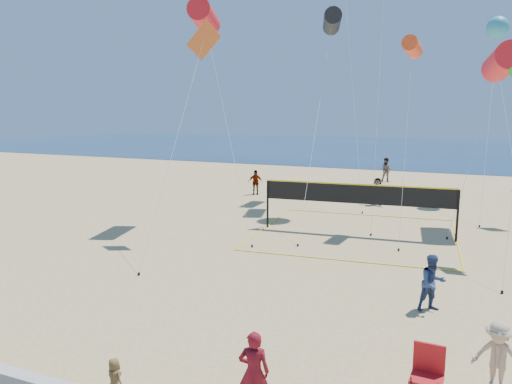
% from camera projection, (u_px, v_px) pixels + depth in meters
% --- Properties ---
extents(ground, '(120.00, 120.00, 0.00)m').
position_uv_depth(ground, '(282.00, 374.00, 10.81)').
color(ground, tan).
rests_on(ground, ground).
extents(ocean, '(140.00, 50.00, 0.03)m').
position_uv_depth(ocean, '(442.00, 151.00, 67.00)').
color(ocean, '#10294F').
rests_on(ocean, ground).
extents(woman, '(0.67, 0.53, 1.61)m').
position_uv_depth(woman, '(254.00, 372.00, 9.34)').
color(woman, maroon).
rests_on(woman, ground).
extents(toddler, '(0.42, 0.33, 0.75)m').
position_uv_depth(toddler, '(115.00, 378.00, 8.80)').
color(toddler, brown).
rests_on(toddler, seawall).
extents(bystander_a, '(1.01, 0.96, 1.63)m').
position_uv_depth(bystander_a, '(433.00, 283.00, 14.05)').
color(bystander_a, navy).
rests_on(bystander_a, ground).
extents(bystander_b, '(1.10, 0.82, 1.51)m').
position_uv_depth(bystander_b, '(498.00, 358.00, 9.98)').
color(bystander_b, tan).
rests_on(bystander_b, ground).
extents(far_person_0, '(1.04, 0.71, 1.63)m').
position_uv_depth(far_person_0, '(255.00, 182.00, 33.06)').
color(far_person_0, gray).
rests_on(far_person_0, ground).
extents(far_person_1, '(1.56, 0.72, 1.62)m').
position_uv_depth(far_person_1, '(377.00, 191.00, 29.46)').
color(far_person_1, gray).
rests_on(far_person_1, ground).
extents(far_person_3, '(0.92, 0.72, 1.87)m').
position_uv_depth(far_person_3, '(386.00, 170.00, 38.59)').
color(far_person_3, gray).
rests_on(far_person_3, ground).
extents(camp_chair, '(0.63, 0.77, 1.25)m').
position_uv_depth(camp_chair, '(428.00, 370.00, 9.73)').
color(camp_chair, '#B21417').
rests_on(camp_chair, ground).
extents(volleyball_net, '(9.35, 9.21, 2.32)m').
position_uv_depth(volleyball_net, '(357.00, 200.00, 22.52)').
color(volleyball_net, black).
rests_on(volleyball_net, ground).
extents(kite_0, '(4.93, 4.93, 10.66)m').
position_uv_depth(kite_0, '(204.00, 17.00, 23.66)').
color(kite_0, red).
rests_on(kite_0, ground).
extents(kite_1, '(2.10, 10.64, 11.12)m').
position_uv_depth(kite_1, '(332.00, 21.00, 27.94)').
color(kite_1, black).
rests_on(kite_1, ground).
extents(kite_2, '(0.79, 4.82, 8.84)m').
position_uv_depth(kite_2, '(412.00, 47.00, 22.33)').
color(kite_2, '#EC471C').
rests_on(kite_2, ground).
extents(kite_3, '(1.65, 5.80, 9.31)m').
position_uv_depth(kite_3, '(201.00, 51.00, 20.80)').
color(kite_3, orange).
rests_on(kite_3, ground).
extents(kite_7, '(1.30, 8.24, 10.96)m').
position_uv_depth(kite_7, '(498.00, 27.00, 29.07)').
color(kite_7, teal).
rests_on(kite_7, ground).
extents(kite_9, '(2.35, 7.05, 9.12)m').
position_uv_depth(kite_9, '(499.00, 75.00, 32.70)').
color(kite_9, '#EC471C').
rests_on(kite_9, ground).
extents(kite_10, '(2.73, 5.05, 8.61)m').
position_uv_depth(kite_10, '(503.00, 62.00, 22.94)').
color(kite_10, red).
rests_on(kite_10, ground).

